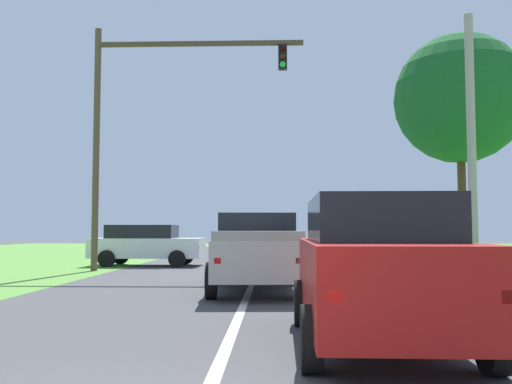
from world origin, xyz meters
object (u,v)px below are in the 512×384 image
at_px(keep_moving_sign, 426,228).
at_px(utility_pole_right, 471,143).
at_px(pickup_truck_lead, 256,251).
at_px(traffic_light, 146,111).
at_px(oak_tree_right, 460,99).
at_px(red_suv_near, 377,267).
at_px(crossing_suv_far, 146,244).

height_order(keep_moving_sign, utility_pole_right, utility_pole_right).
xyz_separation_m(pickup_truck_lead, keep_moving_sign, (5.66, 5.74, 0.60)).
height_order(traffic_light, keep_moving_sign, traffic_light).
xyz_separation_m(traffic_light, oak_tree_right, (13.01, 4.71, 1.46)).
bearing_deg(utility_pole_right, pickup_truck_lead, -146.18).
height_order(red_suv_near, crossing_suv_far, red_suv_near).
height_order(red_suv_near, traffic_light, traffic_light).
distance_m(pickup_truck_lead, oak_tree_right, 15.61).
xyz_separation_m(red_suv_near, traffic_light, (-6.07, 12.77, 4.84)).
bearing_deg(oak_tree_right, utility_pole_right, -105.64).
distance_m(red_suv_near, keep_moving_sign, 12.58).
bearing_deg(pickup_truck_lead, utility_pole_right, 33.82).
relative_size(pickup_truck_lead, keep_moving_sign, 2.10).
relative_size(traffic_light, crossing_suv_far, 1.96).
bearing_deg(pickup_truck_lead, red_suv_near, -73.84).
relative_size(traffic_light, oak_tree_right, 0.88).
height_order(oak_tree_right, crossing_suv_far, oak_tree_right).
relative_size(red_suv_near, utility_pole_right, 0.54).
xyz_separation_m(oak_tree_right, crossing_suv_far, (-13.60, -1.83, -6.44)).
bearing_deg(oak_tree_right, traffic_light, -160.09).
height_order(red_suv_near, pickup_truck_lead, red_suv_near).
bearing_deg(utility_pole_right, oak_tree_right, 74.36).
distance_m(traffic_light, oak_tree_right, 13.91).
bearing_deg(oak_tree_right, keep_moving_sign, -119.09).
distance_m(keep_moving_sign, crossing_suv_far, 11.18).
relative_size(red_suv_near, oak_tree_right, 0.46).
height_order(keep_moving_sign, oak_tree_right, oak_tree_right).
distance_m(red_suv_near, traffic_light, 14.94).
distance_m(keep_moving_sign, oak_tree_right, 8.55).
bearing_deg(utility_pole_right, traffic_light, 170.08).
bearing_deg(traffic_light, oak_tree_right, 19.91).
bearing_deg(keep_moving_sign, crossing_suv_far, 160.69).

